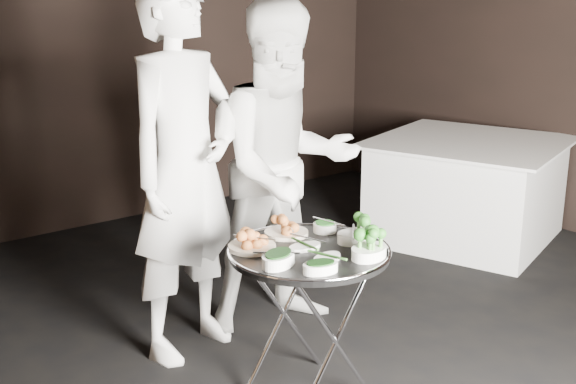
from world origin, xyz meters
TOP-DOWN VIEW (x-y plane):
  - wall_back at (0.00, 3.52)m, footprint 6.00×0.05m
  - tray_stand at (-0.13, 0.47)m, footprint 0.48×0.40m
  - serving_tray at (-0.13, 0.47)m, footprint 0.72×0.72m
  - potato_plate_a at (-0.33, 0.63)m, footprint 0.22×0.22m
  - potato_plate_b at (-0.09, 0.69)m, footprint 0.21×0.21m
  - greens_bowl at (0.08, 0.61)m, footprint 0.11×0.11m
  - asparagus_plate_a at (-0.14, 0.49)m, footprint 0.17×0.10m
  - asparagus_plate_b at (-0.16, 0.32)m, footprint 0.18×0.13m
  - spinach_bowl_a at (-0.35, 0.41)m, footprint 0.22×0.19m
  - spinach_bowl_b at (-0.27, 0.24)m, footprint 0.17×0.13m
  - broccoli_bowl_a at (0.10, 0.42)m, footprint 0.20×0.16m
  - broccoli_bowl_b at (0.00, 0.24)m, footprint 0.22×0.18m
  - serving_utensils at (-0.12, 0.54)m, footprint 0.59×0.42m
  - waiter_left at (-0.31, 1.22)m, footprint 0.80×0.63m
  - waiter_right at (0.27, 1.15)m, footprint 0.99×0.85m
  - dining_table at (2.23, 1.44)m, footprint 1.32×1.32m

SIDE VIEW (x-z plane):
  - dining_table at x=2.23m, z-range 0.00..0.75m
  - tray_stand at x=-0.13m, z-range 0.04..0.75m
  - serving_tray at x=-0.13m, z-range 0.69..0.73m
  - asparagus_plate_a at x=-0.14m, z-range 0.72..0.75m
  - asparagus_plate_b at x=-0.16m, z-range 0.72..0.75m
  - spinach_bowl_b at x=-0.27m, z-range 0.72..0.78m
  - greens_bowl at x=0.08m, z-range 0.72..0.78m
  - potato_plate_b at x=-0.09m, z-range 0.72..0.79m
  - potato_plate_a at x=-0.33m, z-range 0.71..0.79m
  - broccoli_bowl_a at x=0.10m, z-range 0.72..0.79m
  - spinach_bowl_a at x=-0.35m, z-range 0.72..0.79m
  - broccoli_bowl_b at x=0.00m, z-range 0.72..0.79m
  - serving_utensils at x=-0.12m, z-range 0.77..0.78m
  - waiter_right at x=0.27m, z-range 0.00..1.79m
  - waiter_left at x=-0.31m, z-range 0.00..1.93m
  - wall_back at x=0.00m, z-range 0.00..3.00m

